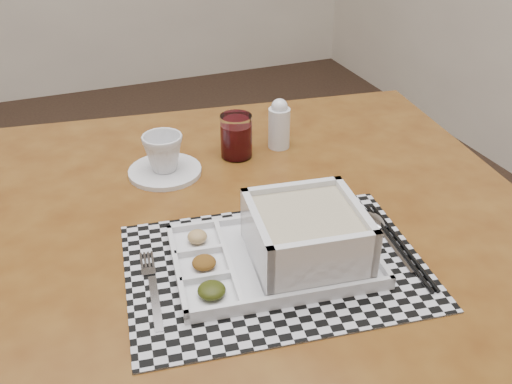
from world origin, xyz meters
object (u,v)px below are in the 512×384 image
juice_glass (236,138)px  creamer_bottle (279,124)px  dining_table (251,263)px  serving_tray (296,243)px  cup (163,153)px

juice_glass → creamer_bottle: size_ratio=0.83×
juice_glass → creamer_bottle: creamer_bottle is taller
dining_table → juice_glass: size_ratio=12.82×
dining_table → serving_tray: (0.03, -0.13, 0.13)m
serving_tray → creamer_bottle: bearing=70.2°
cup → serving_tray: bearing=-80.9°
serving_tray → juice_glass: (0.04, 0.39, 0.00)m
dining_table → juice_glass: 0.30m
creamer_bottle → cup: bearing=-174.2°
cup → creamer_bottle: (0.27, 0.03, 0.01)m
dining_table → juice_glass: (0.07, 0.26, 0.13)m
cup → juice_glass: 0.16m
dining_table → juice_glass: juice_glass is taller
cup → juice_glass: juice_glass is taller
serving_tray → cup: (-0.12, 0.37, 0.01)m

